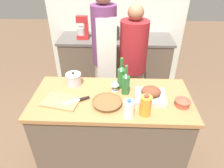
{
  "coord_description": "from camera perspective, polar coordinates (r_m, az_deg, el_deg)",
  "views": [
    {
      "loc": [
        0.06,
        -1.52,
        2.08
      ],
      "look_at": [
        0.0,
        0.1,
        1.01
      ],
      "focal_mm": 32.0,
      "sensor_mm": 36.0,
      "label": 1
    }
  ],
  "objects": [
    {
      "name": "wine_bottle_green",
      "position": [
        1.89,
        3.95,
        0.33
      ],
      "size": [
        0.08,
        0.08,
        0.3
      ],
      "color": "#28662D",
      "rests_on": "kitchen_island"
    },
    {
      "name": "wicker_basket",
      "position": [
        1.8,
        -1.39,
        -5.24
      ],
      "size": [
        0.27,
        0.27,
        0.04
      ],
      "color": "brown",
      "rests_on": "kitchen_island"
    },
    {
      "name": "wine_glass_left",
      "position": [
        1.93,
        0.87,
        0.38
      ],
      "size": [
        0.08,
        0.08,
        0.13
      ],
      "color": "silver",
      "rests_on": "kitchen_island"
    },
    {
      "name": "stand_mixer",
      "position": [
        3.26,
        -8.37,
        15.2
      ],
      "size": [
        0.18,
        0.14,
        0.36
      ],
      "color": "#B22323",
      "rests_on": "back_counter"
    },
    {
      "name": "milk_jug",
      "position": [
        1.65,
        4.83,
        -7.13
      ],
      "size": [
        0.09,
        0.09,
        0.18
      ],
      "color": "white",
      "rests_on": "kitchen_island"
    },
    {
      "name": "juice_jug",
      "position": [
        1.68,
        9.57,
        -6.09
      ],
      "size": [
        0.1,
        0.1,
        0.2
      ],
      "color": "orange",
      "rests_on": "kitchen_island"
    },
    {
      "name": "condiment_bottle_extra",
      "position": [
        3.37,
        -1.93,
        14.84
      ],
      "size": [
        0.06,
        0.06,
        0.17
      ],
      "color": "maroon",
      "rests_on": "back_counter"
    },
    {
      "name": "condiment_bottle_tall",
      "position": [
        3.19,
        1.59,
        14.23
      ],
      "size": [
        0.06,
        0.06,
        0.22
      ],
      "color": "#332D28",
      "rests_on": "back_counter"
    },
    {
      "name": "knife_chef",
      "position": [
        1.86,
        -9.89,
        -4.53
      ],
      "size": [
        0.24,
        0.14,
        0.01
      ],
      "color": "#B7B7BC",
      "rests_on": "cutting_board"
    },
    {
      "name": "person_cook_aproned",
      "position": [
        2.6,
        -2.15,
        9.18
      ],
      "size": [
        0.31,
        0.33,
        1.8
      ],
      "rotation": [
        0.0,
        0.0,
        0.27
      ],
      "color": "beige",
      "rests_on": "ground_plane"
    },
    {
      "name": "person_cook_guest",
      "position": [
        2.63,
        5.93,
        6.25
      ],
      "size": [
        0.35,
        0.35,
        1.62
      ],
      "rotation": [
        0.0,
        0.0,
        0.3
      ],
      "color": "beige",
      "rests_on": "ground_plane"
    },
    {
      "name": "wine_bottle_dark",
      "position": [
        1.98,
        2.7,
        2.28
      ],
      "size": [
        0.08,
        0.08,
        0.32
      ],
      "color": "#28662D",
      "rests_on": "kitchen_island"
    },
    {
      "name": "back_counter",
      "position": [
        3.49,
        0.97,
        5.84
      ],
      "size": [
        1.83,
        0.6,
        0.94
      ],
      "color": "brown",
      "rests_on": "ground_plane"
    },
    {
      "name": "back_wall",
      "position": [
        3.54,
        1.26,
        20.15
      ],
      "size": [
        2.33,
        0.1,
        2.55
      ],
      "color": "silver",
      "rests_on": "ground_plane"
    },
    {
      "name": "ground_plane",
      "position": [
        2.57,
        -0.1,
        -20.58
      ],
      "size": [
        12.0,
        12.0,
        0.0
      ],
      "primitive_type": "plane",
      "color": "brown"
    },
    {
      "name": "condiment_bottle_short",
      "position": [
        3.17,
        -3.8,
        13.32
      ],
      "size": [
        0.07,
        0.07,
        0.14
      ],
      "color": "maroon",
      "rests_on": "back_counter"
    },
    {
      "name": "kitchen_island",
      "position": [
        2.21,
        -0.11,
        -13.41
      ],
      "size": [
        1.51,
        0.69,
        0.93
      ],
      "color": "brown",
      "rests_on": "ground_plane"
    },
    {
      "name": "mixing_bowl",
      "position": [
        1.89,
        19.53,
        -4.98
      ],
      "size": [
        0.14,
        0.14,
        0.07
      ],
      "color": "#A84C38",
      "rests_on": "kitchen_island"
    },
    {
      "name": "roasting_pan",
      "position": [
        1.89,
        10.99,
        -2.95
      ],
      "size": [
        0.29,
        0.26,
        0.13
      ],
      "color": "#BCBCC1",
      "rests_on": "kitchen_island"
    },
    {
      "name": "cutting_board",
      "position": [
        1.89,
        -14.3,
        -4.81
      ],
      "size": [
        0.36,
        0.28,
        0.02
      ],
      "color": "#AD7F51",
      "rests_on": "kitchen_island"
    },
    {
      "name": "stock_pot",
      "position": [
        2.09,
        -10.89,
        1.38
      ],
      "size": [
        0.16,
        0.16,
        0.15
      ],
      "color": "#B7B7BC",
      "rests_on": "kitchen_island"
    }
  ]
}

